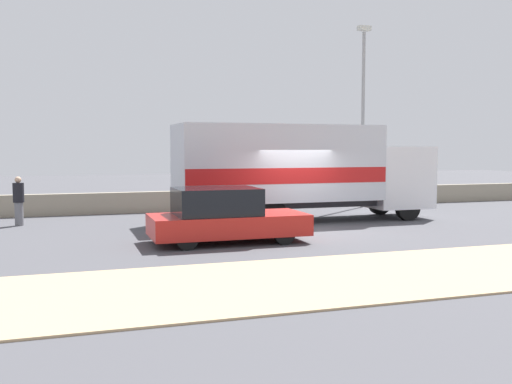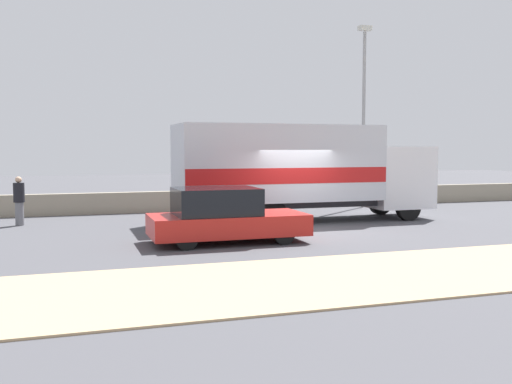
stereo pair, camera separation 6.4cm
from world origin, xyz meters
name	(u,v)px [view 1 (the left image)]	position (x,y,z in m)	size (l,w,h in m)	color
ground_plane	(307,231)	(0.00, 0.00, 0.00)	(80.00, 80.00, 0.00)	#47474C
dirt_shoulder_foreground	(426,270)	(0.00, -6.20, 0.02)	(60.00, 4.02, 0.04)	tan
stone_wall_backdrop	(245,199)	(0.00, 6.63, 0.41)	(60.00, 0.35, 0.83)	gray
street_lamp	(363,104)	(5.05, 5.76, 4.43)	(0.56, 0.28, 7.73)	gray
box_truck	(298,169)	(0.57, 2.18, 1.84)	(9.14, 2.51, 3.34)	silver
car_hatchback	(224,216)	(-3.05, -1.38, 0.72)	(4.21, 1.87, 1.49)	#B21E19
pedestrian	(19,200)	(-8.59, 4.04, 0.84)	(0.35, 0.35, 1.62)	slate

